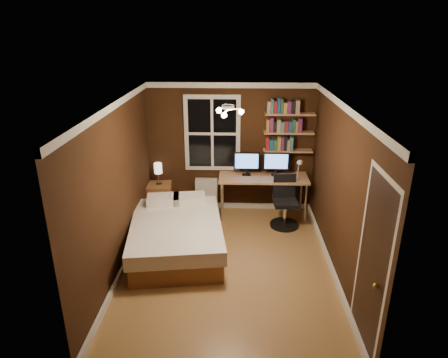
{
  "coord_description": "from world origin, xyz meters",
  "views": [
    {
      "loc": [
        0.13,
        -5.28,
        3.47
      ],
      "look_at": [
        -0.07,
        0.45,
        1.25
      ],
      "focal_mm": 32.0,
      "sensor_mm": 36.0,
      "label": 1
    }
  ],
  "objects_px": {
    "monitor_left": "(247,164)",
    "monitor_right": "(276,164)",
    "bedside_lamp": "(158,174)",
    "office_chair": "(285,207)",
    "desk_lamp": "(299,169)",
    "desk": "(263,180)",
    "nightstand": "(160,198)",
    "radiator": "(207,194)",
    "bed": "(177,235)"
  },
  "relations": [
    {
      "from": "monitor_right",
      "to": "office_chair",
      "type": "relative_size",
      "value": 0.51
    },
    {
      "from": "bed",
      "to": "radiator",
      "type": "bearing_deg",
      "value": 69.3
    },
    {
      "from": "monitor_right",
      "to": "desk_lamp",
      "type": "relative_size",
      "value": 1.1
    },
    {
      "from": "nightstand",
      "to": "monitor_right",
      "type": "xyz_separation_m",
      "value": [
        2.24,
        -0.0,
        0.73
      ]
    },
    {
      "from": "radiator",
      "to": "desk_lamp",
      "type": "relative_size",
      "value": 1.47
    },
    {
      "from": "bed",
      "to": "nightstand",
      "type": "distance_m",
      "value": 1.56
    },
    {
      "from": "monitor_left",
      "to": "monitor_right",
      "type": "xyz_separation_m",
      "value": [
        0.55,
        0.0,
        0.0
      ]
    },
    {
      "from": "desk",
      "to": "monitor_right",
      "type": "height_order",
      "value": "monitor_right"
    },
    {
      "from": "office_chair",
      "to": "monitor_right",
      "type": "bearing_deg",
      "value": 102.83
    },
    {
      "from": "desk",
      "to": "desk_lamp",
      "type": "relative_size",
      "value": 3.81
    },
    {
      "from": "nightstand",
      "to": "office_chair",
      "type": "distance_m",
      "value": 2.44
    },
    {
      "from": "bedside_lamp",
      "to": "monitor_right",
      "type": "distance_m",
      "value": 2.25
    },
    {
      "from": "bed",
      "to": "bedside_lamp",
      "type": "distance_m",
      "value": 1.64
    },
    {
      "from": "nightstand",
      "to": "office_chair",
      "type": "height_order",
      "value": "office_chair"
    },
    {
      "from": "nightstand",
      "to": "desk",
      "type": "distance_m",
      "value": 2.06
    },
    {
      "from": "bed",
      "to": "desk_lamp",
      "type": "height_order",
      "value": "desk_lamp"
    },
    {
      "from": "monitor_left",
      "to": "office_chair",
      "type": "bearing_deg",
      "value": -34.87
    },
    {
      "from": "bed",
      "to": "monitor_left",
      "type": "bearing_deg",
      "value": 44.09
    },
    {
      "from": "bedside_lamp",
      "to": "monitor_right",
      "type": "height_order",
      "value": "monitor_right"
    },
    {
      "from": "desk_lamp",
      "to": "office_chair",
      "type": "relative_size",
      "value": 0.46
    },
    {
      "from": "monitor_left",
      "to": "desk_lamp",
      "type": "distance_m",
      "value": 0.98
    },
    {
      "from": "nightstand",
      "to": "monitor_left",
      "type": "xyz_separation_m",
      "value": [
        1.69,
        -0.0,
        0.73
      ]
    },
    {
      "from": "bedside_lamp",
      "to": "monitor_left",
      "type": "bearing_deg",
      "value": -0.01
    },
    {
      "from": "bed",
      "to": "desk",
      "type": "bearing_deg",
      "value": 35.43
    },
    {
      "from": "monitor_left",
      "to": "monitor_right",
      "type": "height_order",
      "value": "same"
    },
    {
      "from": "bed",
      "to": "radiator",
      "type": "xyz_separation_m",
      "value": [
        0.37,
        1.59,
        0.04
      ]
    },
    {
      "from": "bed",
      "to": "nightstand",
      "type": "relative_size",
      "value": 3.72
    },
    {
      "from": "bedside_lamp",
      "to": "radiator",
      "type": "relative_size",
      "value": 0.67
    },
    {
      "from": "monitor_right",
      "to": "desk_lamp",
      "type": "distance_m",
      "value": 0.46
    },
    {
      "from": "monitor_right",
      "to": "bedside_lamp",
      "type": "bearing_deg",
      "value": 179.99
    },
    {
      "from": "desk",
      "to": "office_chair",
      "type": "xyz_separation_m",
      "value": [
        0.38,
        -0.4,
        -0.38
      ]
    },
    {
      "from": "desk_lamp",
      "to": "monitor_right",
      "type": "bearing_deg",
      "value": 149.17
    },
    {
      "from": "monitor_left",
      "to": "radiator",
      "type": "bearing_deg",
      "value": 170.22
    },
    {
      "from": "bedside_lamp",
      "to": "radiator",
      "type": "distance_m",
      "value": 1.03
    },
    {
      "from": "radiator",
      "to": "monitor_left",
      "type": "distance_m",
      "value": 1.05
    },
    {
      "from": "nightstand",
      "to": "monitor_left",
      "type": "relative_size",
      "value": 1.19
    },
    {
      "from": "monitor_left",
      "to": "desk",
      "type": "bearing_deg",
      "value": -14.71
    },
    {
      "from": "bedside_lamp",
      "to": "monitor_right",
      "type": "bearing_deg",
      "value": -0.01
    },
    {
      "from": "nightstand",
      "to": "monitor_right",
      "type": "distance_m",
      "value": 2.36
    },
    {
      "from": "desk_lamp",
      "to": "desk",
      "type": "bearing_deg",
      "value": 166.42
    },
    {
      "from": "desk",
      "to": "bed",
      "type": "bearing_deg",
      "value": -136.78
    },
    {
      "from": "nightstand",
      "to": "office_chair",
      "type": "relative_size",
      "value": 0.61
    },
    {
      "from": "bedside_lamp",
      "to": "office_chair",
      "type": "xyz_separation_m",
      "value": [
        2.39,
        -0.49,
        -0.44
      ]
    },
    {
      "from": "desk",
      "to": "monitor_left",
      "type": "bearing_deg",
      "value": 165.29
    },
    {
      "from": "bedside_lamp",
      "to": "desk",
      "type": "distance_m",
      "value": 2.01
    },
    {
      "from": "desk",
      "to": "desk_lamp",
      "type": "bearing_deg",
      "value": -13.58
    },
    {
      "from": "nightstand",
      "to": "monitor_right",
      "type": "relative_size",
      "value": 1.19
    },
    {
      "from": "radiator",
      "to": "monitor_left",
      "type": "height_order",
      "value": "monitor_left"
    },
    {
      "from": "bedside_lamp",
      "to": "monitor_left",
      "type": "height_order",
      "value": "monitor_left"
    },
    {
      "from": "radiator",
      "to": "office_chair",
      "type": "relative_size",
      "value": 0.68
    }
  ]
}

